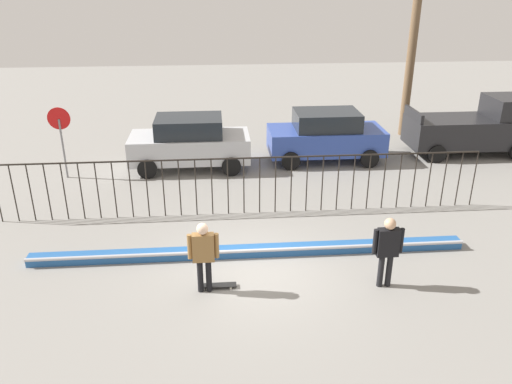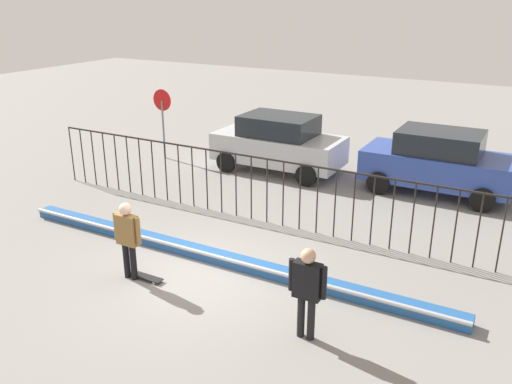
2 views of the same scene
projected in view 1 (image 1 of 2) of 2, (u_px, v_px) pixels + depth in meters
ground_plane at (252, 270)px, 12.43m from camera, size 60.00×60.00×0.00m
bowl_coping_ledge at (250, 251)px, 13.02m from camera, size 11.00×0.40×0.27m
perimeter_fence at (244, 179)px, 14.93m from camera, size 14.04×0.04×1.76m
skateboarder at (203, 251)px, 11.20m from camera, size 0.69×0.26×1.70m
skateboard at (219, 285)px, 11.70m from camera, size 0.80×0.20×0.07m
camera_operator at (388, 246)px, 11.39m from camera, size 0.69×0.26×1.72m
parked_car_silver at (190, 142)px, 18.56m from camera, size 4.30×2.12×1.90m
parked_car_blue at (326, 135)px, 19.32m from camera, size 4.30×2.12×1.90m
pickup_truck at (475, 128)px, 20.06m from camera, size 4.70×2.12×2.24m
stop_sign at (61, 133)px, 17.38m from camera, size 0.76×0.07×2.50m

